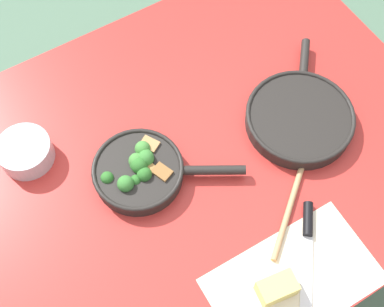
# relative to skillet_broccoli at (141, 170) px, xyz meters

# --- Properties ---
(ground_plane) EXTENTS (14.00, 14.00, 0.00)m
(ground_plane) POSITION_rel_skillet_broccoli_xyz_m (-0.14, 0.02, -0.80)
(ground_plane) COLOR #51755B
(dining_table_red) EXTENTS (1.35, 1.03, 0.77)m
(dining_table_red) POSITION_rel_skillet_broccoli_xyz_m (-0.14, 0.02, -0.10)
(dining_table_red) COLOR #B72D28
(dining_table_red) RESTS_ON ground_plane
(skillet_broccoli) EXTENTS (0.35, 0.26, 0.07)m
(skillet_broccoli) POSITION_rel_skillet_broccoli_xyz_m (0.00, 0.00, 0.00)
(skillet_broccoli) COLOR black
(skillet_broccoli) RESTS_ON dining_table_red
(skillet_eggs) EXTENTS (0.32, 0.35, 0.05)m
(skillet_eggs) POSITION_rel_skillet_broccoli_xyz_m (-0.43, 0.08, -0.00)
(skillet_eggs) COLOR black
(skillet_eggs) RESTS_ON dining_table_red
(wooden_spoon) EXTENTS (0.32, 0.26, 0.02)m
(wooden_spoon) POSITION_rel_skillet_broccoli_xyz_m (-0.34, 0.21, -0.02)
(wooden_spoon) COLOR tan
(wooden_spoon) RESTS_ON dining_table_red
(parchment_sheet) EXTENTS (0.39, 0.23, 0.00)m
(parchment_sheet) POSITION_rel_skillet_broccoli_xyz_m (-0.17, 0.42, -0.03)
(parchment_sheet) COLOR beige
(parchment_sheet) RESTS_ON dining_table_red
(grater_knife) EXTENTS (0.20, 0.25, 0.02)m
(grater_knife) POSITION_rel_skillet_broccoli_xyz_m (-0.25, 0.37, -0.02)
(grater_knife) COLOR silver
(grater_knife) RESTS_ON dining_table_red
(cheese_block) EXTENTS (0.09, 0.06, 0.05)m
(cheese_block) POSITION_rel_skillet_broccoli_xyz_m (-0.12, 0.42, -0.00)
(cheese_block) COLOR #EACC66
(cheese_block) RESTS_ON dining_table_red
(prep_bowl_steel) EXTENTS (0.14, 0.14, 0.06)m
(prep_bowl_steel) POSITION_rel_skillet_broccoli_xyz_m (0.23, -0.20, 0.00)
(prep_bowl_steel) COLOR #B7B7BC
(prep_bowl_steel) RESTS_ON dining_table_red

